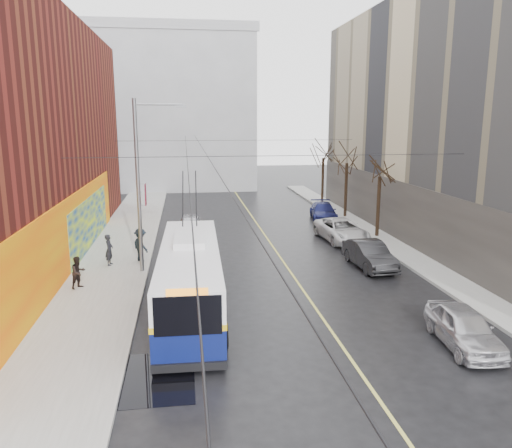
{
  "coord_description": "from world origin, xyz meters",
  "views": [
    {
      "loc": [
        -3.89,
        -15.82,
        8.02
      ],
      "look_at": [
        -0.6,
        7.44,
        3.03
      ],
      "focal_mm": 35.0,
      "sensor_mm": 36.0,
      "label": 1
    }
  ],
  "objects": [
    {
      "name": "ground",
      "position": [
        0.0,
        0.0,
        0.0
      ],
      "size": [
        140.0,
        140.0,
        0.0
      ],
      "primitive_type": "plane",
      "color": "black",
      "rests_on": "ground"
    },
    {
      "name": "sidewalk_left",
      "position": [
        -8.0,
        12.0,
        0.07
      ],
      "size": [
        4.0,
        60.0,
        0.15
      ],
      "primitive_type": "cube",
      "color": "gray",
      "rests_on": "ground"
    },
    {
      "name": "sidewalk_right",
      "position": [
        9.0,
        12.0,
        0.07
      ],
      "size": [
        2.0,
        60.0,
        0.15
      ],
      "primitive_type": "cube",
      "color": "gray",
      "rests_on": "ground"
    },
    {
      "name": "lane_line",
      "position": [
        1.5,
        14.0,
        0.0
      ],
      "size": [
        0.12,
        50.0,
        0.01
      ],
      "primitive_type": "cube",
      "color": "#BFB74C",
      "rests_on": "ground"
    },
    {
      "name": "building_far",
      "position": [
        -6.0,
        44.99,
        9.02
      ],
      "size": [
        20.5,
        12.1,
        18.0
      ],
      "color": "gray",
      "rests_on": "ground"
    },
    {
      "name": "streetlight_pole",
      "position": [
        -6.14,
        10.0,
        4.85
      ],
      "size": [
        2.65,
        0.6,
        9.0
      ],
      "color": "slate",
      "rests_on": "ground"
    },
    {
      "name": "catenary_wires",
      "position": [
        -2.54,
        14.77,
        6.25
      ],
      "size": [
        18.0,
        60.0,
        0.22
      ],
      "color": "black"
    },
    {
      "name": "tree_near",
      "position": [
        9.0,
        16.0,
        4.98
      ],
      "size": [
        3.2,
        3.2,
        6.4
      ],
      "color": "black",
      "rests_on": "ground"
    },
    {
      "name": "tree_mid",
      "position": [
        9.0,
        23.0,
        5.25
      ],
      "size": [
        3.2,
        3.2,
        6.68
      ],
      "color": "black",
      "rests_on": "ground"
    },
    {
      "name": "tree_far",
      "position": [
        9.0,
        30.0,
        5.14
      ],
      "size": [
        3.2,
        3.2,
        6.57
      ],
      "color": "black",
      "rests_on": "ground"
    },
    {
      "name": "puddle",
      "position": [
        -5.09,
        -1.13,
        0.0
      ],
      "size": [
        2.58,
        3.41,
        0.01
      ],
      "primitive_type": "cube",
      "color": "black",
      "rests_on": "ground"
    },
    {
      "name": "pigeons_flying",
      "position": [
        -2.69,
        10.54,
        6.68
      ],
      "size": [
        1.72,
        1.7,
        2.23
      ],
      "color": "slate"
    },
    {
      "name": "trolleybus",
      "position": [
        -3.83,
        4.39,
        1.5
      ],
      "size": [
        2.86,
        11.43,
        5.38
      ],
      "rotation": [
        0.0,
        0.0,
        -0.02
      ],
      "color": "#091149",
      "rests_on": "ground"
    },
    {
      "name": "parked_car_a",
      "position": [
        5.8,
        -0.38,
        0.7
      ],
      "size": [
        2.02,
        4.25,
        1.4
      ],
      "primitive_type": "imported",
      "rotation": [
        0.0,
        0.0,
        -0.09
      ],
      "color": "silver",
      "rests_on": "ground"
    },
    {
      "name": "parked_car_b",
      "position": [
        5.93,
        9.3,
        0.73
      ],
      "size": [
        1.79,
        4.52,
        1.46
      ],
      "primitive_type": "imported",
      "rotation": [
        0.0,
        0.0,
        0.06
      ],
      "color": "black",
      "rests_on": "ground"
    },
    {
      "name": "parked_car_c",
      "position": [
        6.29,
        15.45,
        0.73
      ],
      "size": [
        2.86,
        5.44,
        1.46
      ],
      "primitive_type": "imported",
      "rotation": [
        0.0,
        0.0,
        0.09
      ],
      "color": "silver",
      "rests_on": "ground"
    },
    {
      "name": "parked_car_d",
      "position": [
        7.0,
        22.46,
        0.68
      ],
      "size": [
        2.62,
        4.94,
        1.36
      ],
      "primitive_type": "imported",
      "rotation": [
        0.0,
        0.0,
        -0.16
      ],
      "color": "navy",
      "rests_on": "ground"
    },
    {
      "name": "following_car",
      "position": [
        -3.7,
        18.47,
        0.72
      ],
      "size": [
        1.91,
        4.31,
        1.44
      ],
      "primitive_type": "imported",
      "rotation": [
        0.0,
        0.0,
        -0.05
      ],
      "color": "silver",
      "rests_on": "ground"
    },
    {
      "name": "pedestrian_a",
      "position": [
        -8.14,
        11.32,
        1.01
      ],
      "size": [
        0.48,
        0.67,
        1.71
      ],
      "primitive_type": "imported",
      "rotation": [
        0.0,
        0.0,
        1.46
      ],
      "color": "black",
      "rests_on": "sidewalk_left"
    },
    {
      "name": "pedestrian_b",
      "position": [
        -9.03,
        7.62,
        0.92
      ],
      "size": [
        0.93,
        0.94,
        1.53
      ],
      "primitive_type": "imported",
      "rotation": [
        0.0,
        0.0,
        0.85
      ],
      "color": "black",
      "rests_on": "sidewalk_left"
    },
    {
      "name": "pedestrian_c",
      "position": [
        -6.5,
        11.84,
        1.09
      ],
      "size": [
        1.27,
        1.39,
        1.87
      ],
      "primitive_type": "imported",
      "rotation": [
        0.0,
        0.0,
        2.19
      ],
      "color": "black",
      "rests_on": "sidewalk_left"
    }
  ]
}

